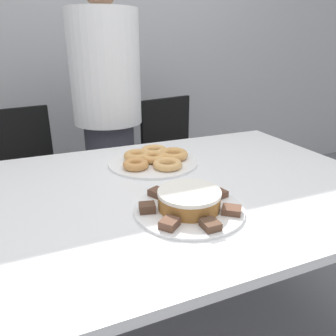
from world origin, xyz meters
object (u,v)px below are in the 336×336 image
at_px(office_chair_right, 179,169).
at_px(plate_cake, 189,209).
at_px(office_chair_left, 29,192).
at_px(plate_donuts, 153,162).
at_px(person_standing, 108,115).
at_px(frosted_cake, 189,199).

bearing_deg(office_chair_right, plate_cake, -127.94).
height_order(office_chair_left, plate_donuts, office_chair_left).
height_order(office_chair_left, office_chair_right, same).
bearing_deg(office_chair_right, person_standing, 166.44).
bearing_deg(person_standing, office_chair_left, 178.75).
relative_size(office_chair_left, plate_donuts, 2.24).
bearing_deg(office_chair_right, office_chair_left, 165.18).
xyz_separation_m(office_chair_left, plate_donuts, (0.53, -0.65, 0.33)).
bearing_deg(frosted_cake, office_chair_left, 114.04).
relative_size(office_chair_left, frosted_cake, 4.43).
distance_m(office_chair_left, office_chair_right, 0.96).
bearing_deg(office_chair_right, frosted_cake, -127.94).
xyz_separation_m(person_standing, frosted_cake, (-0.00, -1.08, -0.05)).
bearing_deg(person_standing, plate_donuts, -86.21).
height_order(office_chair_left, frosted_cake, office_chair_left).
relative_size(plate_donuts, frosted_cake, 1.98).
bearing_deg(plate_cake, office_chair_right, 66.82).
relative_size(office_chair_left, plate_cake, 2.52).
height_order(plate_donuts, frosted_cake, frosted_cake).
height_order(office_chair_right, plate_cake, office_chair_right).
relative_size(plate_cake, plate_donuts, 0.89).
bearing_deg(plate_cake, frosted_cake, 0.00).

